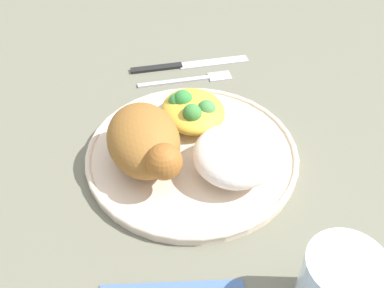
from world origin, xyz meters
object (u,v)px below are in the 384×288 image
(rice_pile, at_px, (234,155))
(knife, at_px, (179,65))
(roasted_chicken, at_px, (146,144))
(plate, at_px, (192,154))
(fork, at_px, (191,79))
(mac_cheese_with_broccoli, at_px, (192,110))

(rice_pile, bearing_deg, knife, -179.51)
(roasted_chicken, distance_m, knife, 0.23)
(plate, bearing_deg, roasted_chicken, -80.44)
(roasted_chicken, distance_m, fork, 0.20)
(mac_cheese_with_broccoli, height_order, knife, mac_cheese_with_broccoli)
(rice_pile, distance_m, mac_cheese_with_broccoli, 0.10)
(mac_cheese_with_broccoli, bearing_deg, plate, -16.03)
(knife, bearing_deg, mac_cheese_with_broccoli, -7.53)
(plate, height_order, rice_pile, rice_pile)
(roasted_chicken, height_order, mac_cheese_with_broccoli, roasted_chicken)
(roasted_chicken, xyz_separation_m, rice_pile, (0.04, 0.09, -0.01))
(rice_pile, xyz_separation_m, knife, (-0.25, -0.00, -0.03))
(plate, distance_m, mac_cheese_with_broccoli, 0.06)
(rice_pile, height_order, mac_cheese_with_broccoli, rice_pile)
(plate, xyz_separation_m, roasted_chicken, (0.01, -0.06, 0.04))
(plate, distance_m, roasted_chicken, 0.07)
(plate, height_order, mac_cheese_with_broccoli, mac_cheese_with_broccoli)
(mac_cheese_with_broccoli, bearing_deg, rice_pile, 11.98)
(plate, bearing_deg, rice_pile, 39.80)
(plate, distance_m, fork, 0.17)
(fork, bearing_deg, mac_cheese_with_broccoli, -14.68)
(fork, bearing_deg, roasted_chicken, -30.55)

